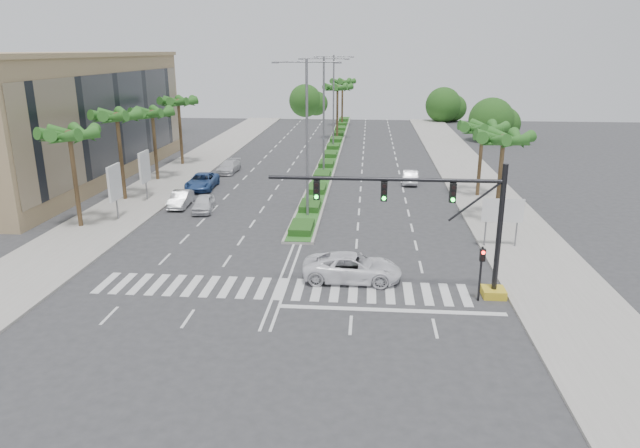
# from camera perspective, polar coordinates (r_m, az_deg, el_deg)

# --- Properties ---
(ground) EXTENTS (160.00, 160.00, 0.00)m
(ground) POSITION_cam_1_polar(r_m,az_deg,el_deg) (31.74, -3.95, -6.50)
(ground) COLOR #333335
(ground) RESTS_ON ground
(footpath_right) EXTENTS (6.00, 120.00, 0.15)m
(footpath_right) POSITION_cam_1_polar(r_m,az_deg,el_deg) (51.43, 16.59, 2.17)
(footpath_right) COLOR gray
(footpath_right) RESTS_ON ground
(footpath_left) EXTENTS (6.00, 120.00, 0.15)m
(footpath_left) POSITION_cam_1_polar(r_m,az_deg,el_deg) (54.10, -16.80, 2.87)
(footpath_left) COLOR gray
(footpath_left) RESTS_ON ground
(median) EXTENTS (2.20, 75.00, 0.20)m
(median) POSITION_cam_1_polar(r_m,az_deg,el_deg) (74.94, 1.28, 7.40)
(median) COLOR gray
(median) RESTS_ON ground
(median_grass) EXTENTS (1.80, 75.00, 0.04)m
(median_grass) POSITION_cam_1_polar(r_m,az_deg,el_deg) (74.92, 1.28, 7.49)
(median_grass) COLOR #266221
(median_grass) RESTS_ON median
(building) EXTENTS (12.00, 36.00, 12.00)m
(building) POSITION_cam_1_polar(r_m,az_deg,el_deg) (63.08, -24.56, 9.48)
(building) COLOR tan
(building) RESTS_ON ground
(signal_gantry) EXTENTS (12.60, 1.20, 7.20)m
(signal_gantry) POSITION_cam_1_polar(r_m,az_deg,el_deg) (30.53, 13.38, -0.97)
(signal_gantry) COLOR gold
(signal_gantry) RESTS_ON ground
(pedestrian_signal) EXTENTS (0.28, 0.36, 3.00)m
(pedestrian_signal) POSITION_cam_1_polar(r_m,az_deg,el_deg) (30.59, 15.84, -3.94)
(pedestrian_signal) COLOR black
(pedestrian_signal) RESTS_ON ground
(direction_sign) EXTENTS (2.70, 0.11, 3.40)m
(direction_sign) POSITION_cam_1_polar(r_m,az_deg,el_deg) (39.14, 17.80, 1.10)
(direction_sign) COLOR slate
(direction_sign) RESTS_ON ground
(billboard_near) EXTENTS (0.18, 2.10, 4.35)m
(billboard_near) POSITION_cam_1_polar(r_m,az_deg,el_deg) (46.04, -19.85, 3.87)
(billboard_near) COLOR slate
(billboard_near) RESTS_ON ground
(billboard_far) EXTENTS (0.18, 2.10, 4.35)m
(billboard_far) POSITION_cam_1_polar(r_m,az_deg,el_deg) (51.42, -17.14, 5.43)
(billboard_far) COLOR slate
(billboard_far) RESTS_ON ground
(palm_left_near) EXTENTS (4.57, 4.68, 7.55)m
(palm_left_near) POSITION_cam_1_polar(r_m,az_deg,el_deg) (44.53, -23.75, 7.92)
(palm_left_near) COLOR brown
(palm_left_near) RESTS_ON ground
(palm_left_mid) EXTENTS (4.57, 4.68, 7.95)m
(palm_left_mid) POSITION_cam_1_polar(r_m,az_deg,el_deg) (51.59, -19.63, 9.87)
(palm_left_mid) COLOR brown
(palm_left_mid) RESTS_ON ground
(palm_left_far) EXTENTS (4.57, 4.68, 7.35)m
(palm_left_far) POSITION_cam_1_polar(r_m,az_deg,el_deg) (59.00, -16.41, 10.38)
(palm_left_far) COLOR brown
(palm_left_far) RESTS_ON ground
(palm_left_end) EXTENTS (4.57, 4.68, 7.75)m
(palm_left_end) POSITION_cam_1_polar(r_m,az_deg,el_deg) (66.45, -13.97, 11.58)
(palm_left_end) COLOR brown
(palm_left_end) RESTS_ON ground
(palm_right_near) EXTENTS (4.57, 4.68, 7.05)m
(palm_right_near) POSITION_cam_1_polar(r_m,az_deg,el_deg) (44.33, 17.86, 7.87)
(palm_right_near) COLOR brown
(palm_right_near) RESTS_ON ground
(palm_right_far) EXTENTS (4.57, 4.68, 6.75)m
(palm_right_far) POSITION_cam_1_polar(r_m,az_deg,el_deg) (52.12, 15.95, 8.97)
(palm_right_far) COLOR brown
(palm_right_far) RESTS_ON ground
(palm_median_a) EXTENTS (4.57, 4.68, 8.05)m
(palm_median_a) POSITION_cam_1_polar(r_m,az_deg,el_deg) (84.04, 1.76, 13.30)
(palm_median_a) COLOR brown
(palm_median_a) RESTS_ON ground
(palm_median_b) EXTENTS (4.57, 4.68, 8.05)m
(palm_median_b) POSITION_cam_1_polar(r_m,az_deg,el_deg) (99.00, 2.26, 13.87)
(palm_median_b) COLOR brown
(palm_median_b) RESTS_ON ground
(streetlight_near) EXTENTS (5.10, 0.25, 12.00)m
(streetlight_near) POSITION_cam_1_polar(r_m,az_deg,el_deg) (43.38, -1.31, 9.30)
(streetlight_near) COLOR slate
(streetlight_near) RESTS_ON ground
(streetlight_mid) EXTENTS (5.10, 0.25, 12.00)m
(streetlight_mid) POSITION_cam_1_polar(r_m,az_deg,el_deg) (59.21, 0.38, 11.38)
(streetlight_mid) COLOR slate
(streetlight_mid) RESTS_ON ground
(streetlight_far) EXTENTS (5.10, 0.25, 12.00)m
(streetlight_far) POSITION_cam_1_polar(r_m,az_deg,el_deg) (75.11, 1.36, 12.58)
(streetlight_far) COLOR slate
(streetlight_far) RESTS_ON ground
(car_parked_a) EXTENTS (2.01, 4.03, 1.32)m
(car_parked_a) POSITION_cam_1_polar(r_m,az_deg,el_deg) (47.38, -11.58, 2.03)
(car_parked_a) COLOR silver
(car_parked_a) RESTS_ON ground
(car_parked_b) EXTENTS (1.61, 4.06, 1.31)m
(car_parked_b) POSITION_cam_1_polar(r_m,az_deg,el_deg) (49.23, -13.77, 2.44)
(car_parked_b) COLOR silver
(car_parked_b) RESTS_ON ground
(car_parked_c) EXTENTS (2.61, 5.31, 1.45)m
(car_parked_c) POSITION_cam_1_polar(r_m,az_deg,el_deg) (55.14, -11.71, 4.20)
(car_parked_c) COLOR #2D4E8A
(car_parked_c) RESTS_ON ground
(car_parked_d) EXTENTS (1.98, 4.47, 1.28)m
(car_parked_d) POSITION_cam_1_polar(r_m,az_deg,el_deg) (62.07, -9.10, 5.67)
(car_parked_d) COLOR silver
(car_parked_d) RESTS_ON ground
(car_crossing) EXTENTS (5.64, 2.68, 1.56)m
(car_crossing) POSITION_cam_1_polar(r_m,az_deg,el_deg) (32.60, 3.25, -4.35)
(car_crossing) COLOR white
(car_crossing) RESTS_ON ground
(car_right) EXTENTS (1.82, 4.29, 1.38)m
(car_right) POSITION_cam_1_polar(r_m,az_deg,el_deg) (57.02, 9.04, 4.72)
(car_right) COLOR silver
(car_right) RESTS_ON ground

